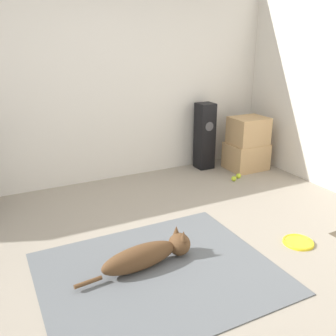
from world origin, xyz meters
name	(u,v)px	position (x,y,z in m)	size (l,w,h in m)	color
ground_plane	(153,267)	(0.00, 0.00, 0.00)	(12.00, 12.00, 0.00)	#9E9384
wall_back	(77,80)	(0.00, 2.10, 1.27)	(8.00, 0.06, 2.55)	silver
area_rug	(159,273)	(0.00, -0.10, 0.01)	(1.79, 1.49, 0.01)	slate
dog	(149,254)	(-0.02, 0.02, 0.11)	(1.01, 0.26, 0.25)	brown
frisbee	(298,242)	(1.31, -0.26, 0.01)	(0.27, 0.27, 0.03)	yellow
cardboard_box_lower	(246,156)	(2.15, 1.58, 0.18)	(0.52, 0.44, 0.36)	tan
cardboard_box_upper	(248,131)	(2.15, 1.57, 0.54)	(0.47, 0.40, 0.36)	tan
floor_speaker	(205,136)	(1.65, 1.89, 0.45)	(0.22, 0.23, 0.91)	black
tennis_ball_by_boxes	(238,176)	(1.83, 1.31, 0.03)	(0.07, 0.07, 0.07)	#C6E033
tennis_ball_near_speaker	(234,179)	(1.71, 1.26, 0.03)	(0.07, 0.07, 0.07)	#C6E033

